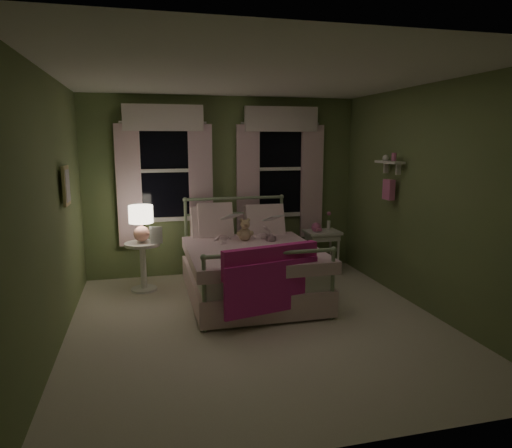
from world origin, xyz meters
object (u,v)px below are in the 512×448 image
object	(u,v)px
bed	(249,267)
table_lamp	(141,220)
teddy_bear	(245,231)
nightstand_left	(143,260)
child_right	(262,220)
nightstand_right	(322,237)
child_left	(222,221)

from	to	relation	value
bed	table_lamp	bearing A→B (deg)	157.10
teddy_bear	nightstand_left	size ratio (longest dim) A/B	0.47
child_right	nightstand_left	size ratio (longest dim) A/B	1.02
nightstand_right	child_left	bearing A→B (deg)	-169.09
bed	nightstand_left	bearing A→B (deg)	157.10
child_left	nightstand_left	xyz separation A→B (m)	(-1.04, 0.12, -0.50)
child_right	nightstand_left	distance (m)	1.68
child_right	bed	bearing A→B (deg)	50.16
child_left	child_right	world-z (taller)	child_left
nightstand_left	nightstand_right	size ratio (longest dim) A/B	1.02
bed	child_left	distance (m)	0.75
child_right	teddy_bear	distance (m)	0.34
teddy_bear	nightstand_left	xyz separation A→B (m)	(-1.32, 0.28, -0.37)
child_right	nightstand_right	bearing A→B (deg)	-169.68
nightstand_right	table_lamp	bearing A→B (deg)	-176.08
child_right	table_lamp	distance (m)	1.61
child_left	nightstand_left	bearing A→B (deg)	3.13
bed	table_lamp	distance (m)	1.54
bed	child_left	world-z (taller)	child_left
teddy_bear	table_lamp	bearing A→B (deg)	167.98
child_right	table_lamp	size ratio (longest dim) A/B	1.39
child_right	child_left	bearing A→B (deg)	-6.42
child_left	nightstand_right	bearing A→B (deg)	-159.24
child_right	nightstand_right	distance (m)	1.10
bed	child_right	world-z (taller)	child_right
child_left	nightstand_right	distance (m)	1.63
table_lamp	teddy_bear	bearing A→B (deg)	-12.02
child_right	nightstand_right	size ratio (longest dim) A/B	1.04
nightstand_left	teddy_bear	bearing A→B (deg)	-12.02
teddy_bear	child_left	bearing A→B (deg)	150.50
child_left	nightstand_right	world-z (taller)	child_left
teddy_bear	table_lamp	size ratio (longest dim) A/B	0.64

